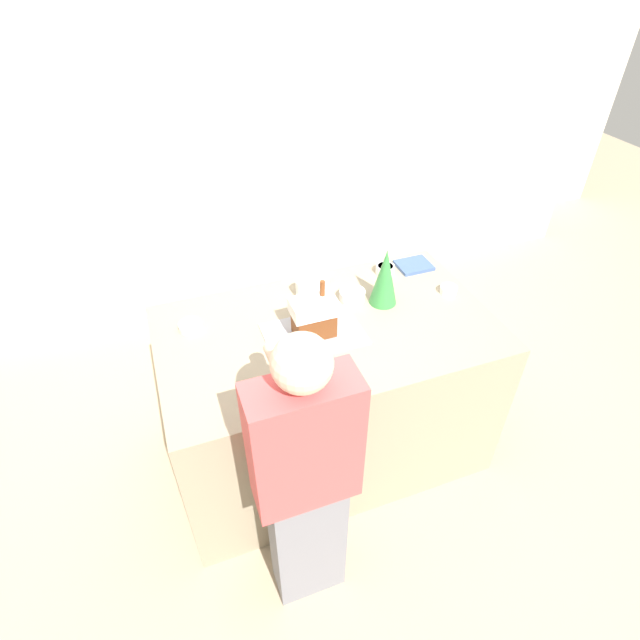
{
  "coord_description": "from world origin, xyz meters",
  "views": [
    {
      "loc": [
        -0.7,
        -1.77,
        2.5
      ],
      "look_at": [
        -0.04,
        0.0,
        0.99
      ],
      "focal_mm": 28.0,
      "sensor_mm": 36.0,
      "label": 1
    }
  ],
  "objects_px": {
    "gingerbread_house": "(314,316)",
    "candy_bowl_far_right": "(190,326)",
    "baking_tray": "(314,334)",
    "mug": "(304,288)",
    "candy_bowl_far_left": "(385,269)",
    "candy_bowl_behind_tray": "(449,289)",
    "decorative_tree": "(385,277)",
    "candy_bowl_near_tray_left": "(319,280)",
    "candy_bowl_center_rear": "(352,295)",
    "cookbook": "(414,265)",
    "person": "(305,482)"
  },
  "relations": [
    {
      "from": "candy_bowl_far_right",
      "to": "person",
      "type": "height_order",
      "value": "person"
    },
    {
      "from": "gingerbread_house",
      "to": "person",
      "type": "bearing_deg",
      "value": -112.49
    },
    {
      "from": "decorative_tree",
      "to": "candy_bowl_far_right",
      "type": "bearing_deg",
      "value": 172.88
    },
    {
      "from": "gingerbread_house",
      "to": "candy_bowl_center_rear",
      "type": "height_order",
      "value": "gingerbread_house"
    },
    {
      "from": "cookbook",
      "to": "person",
      "type": "relative_size",
      "value": 0.13
    },
    {
      "from": "candy_bowl_near_tray_left",
      "to": "candy_bowl_center_rear",
      "type": "distance_m",
      "value": 0.23
    },
    {
      "from": "candy_bowl_far_right",
      "to": "mug",
      "type": "xyz_separation_m",
      "value": [
        0.62,
        0.07,
        0.03
      ]
    },
    {
      "from": "gingerbread_house",
      "to": "candy_bowl_far_left",
      "type": "bearing_deg",
      "value": 33.41
    },
    {
      "from": "gingerbread_house",
      "to": "decorative_tree",
      "type": "relative_size",
      "value": 0.87
    },
    {
      "from": "person",
      "to": "decorative_tree",
      "type": "bearing_deg",
      "value": 48.48
    },
    {
      "from": "baking_tray",
      "to": "mug",
      "type": "xyz_separation_m",
      "value": [
        0.06,
        0.32,
        0.05
      ]
    },
    {
      "from": "candy_bowl_far_right",
      "to": "cookbook",
      "type": "xyz_separation_m",
      "value": [
        1.31,
        0.12,
        -0.01
      ]
    },
    {
      "from": "candy_bowl_far_left",
      "to": "candy_bowl_behind_tray",
      "type": "distance_m",
      "value": 0.38
    },
    {
      "from": "gingerbread_house",
      "to": "candy_bowl_far_left",
      "type": "xyz_separation_m",
      "value": [
        0.56,
        0.37,
        -0.09
      ]
    },
    {
      "from": "candy_bowl_near_tray_left",
      "to": "candy_bowl_behind_tray",
      "type": "bearing_deg",
      "value": -27.0
    },
    {
      "from": "candy_bowl_far_right",
      "to": "person",
      "type": "xyz_separation_m",
      "value": [
        0.28,
        -0.92,
        -0.16
      ]
    },
    {
      "from": "cookbook",
      "to": "baking_tray",
      "type": "bearing_deg",
      "value": -153.52
    },
    {
      "from": "person",
      "to": "candy_bowl_behind_tray",
      "type": "bearing_deg",
      "value": 34.91
    },
    {
      "from": "candy_bowl_center_rear",
      "to": "person",
      "type": "distance_m",
      "value": 1.06
    },
    {
      "from": "baking_tray",
      "to": "decorative_tree",
      "type": "height_order",
      "value": "decorative_tree"
    },
    {
      "from": "candy_bowl_far_left",
      "to": "candy_bowl_far_right",
      "type": "xyz_separation_m",
      "value": [
        -1.12,
        -0.12,
        -0.01
      ]
    },
    {
      "from": "gingerbread_house",
      "to": "candy_bowl_far_left",
      "type": "height_order",
      "value": "gingerbread_house"
    },
    {
      "from": "candy_bowl_behind_tray",
      "to": "person",
      "type": "xyz_separation_m",
      "value": [
        -1.08,
        -0.75,
        -0.16
      ]
    },
    {
      "from": "gingerbread_house",
      "to": "candy_bowl_near_tray_left",
      "type": "distance_m",
      "value": 0.44
    },
    {
      "from": "candy_bowl_behind_tray",
      "to": "cookbook",
      "type": "bearing_deg",
      "value": 99.51
    },
    {
      "from": "candy_bowl_far_right",
      "to": "cookbook",
      "type": "height_order",
      "value": "candy_bowl_far_right"
    },
    {
      "from": "gingerbread_house",
      "to": "mug",
      "type": "xyz_separation_m",
      "value": [
        0.06,
        0.32,
        -0.06
      ]
    },
    {
      "from": "candy_bowl_near_tray_left",
      "to": "candy_bowl_center_rear",
      "type": "bearing_deg",
      "value": -59.62
    },
    {
      "from": "baking_tray",
      "to": "candy_bowl_far_right",
      "type": "distance_m",
      "value": 0.61
    },
    {
      "from": "candy_bowl_near_tray_left",
      "to": "mug",
      "type": "distance_m",
      "value": 0.14
    },
    {
      "from": "gingerbread_house",
      "to": "candy_bowl_far_right",
      "type": "xyz_separation_m",
      "value": [
        -0.56,
        0.25,
        -0.09
      ]
    },
    {
      "from": "mug",
      "to": "candy_bowl_center_rear",
      "type": "bearing_deg",
      "value": -26.64
    },
    {
      "from": "decorative_tree",
      "to": "candy_bowl_far_right",
      "type": "relative_size",
      "value": 2.79
    },
    {
      "from": "baking_tray",
      "to": "mug",
      "type": "height_order",
      "value": "mug"
    },
    {
      "from": "cookbook",
      "to": "candy_bowl_far_left",
      "type": "bearing_deg",
      "value": -179.21
    },
    {
      "from": "decorative_tree",
      "to": "mug",
      "type": "distance_m",
      "value": 0.43
    },
    {
      "from": "candy_bowl_far_left",
      "to": "candy_bowl_center_rear",
      "type": "distance_m",
      "value": 0.32
    },
    {
      "from": "gingerbread_house",
      "to": "candy_bowl_near_tray_left",
      "type": "xyz_separation_m",
      "value": [
        0.17,
        0.4,
        -0.08
      ]
    },
    {
      "from": "gingerbread_house",
      "to": "candy_bowl_far_right",
      "type": "relative_size",
      "value": 2.43
    },
    {
      "from": "candy_bowl_behind_tray",
      "to": "mug",
      "type": "height_order",
      "value": "mug"
    },
    {
      "from": "cookbook",
      "to": "gingerbread_house",
      "type": "bearing_deg",
      "value": -153.51
    },
    {
      "from": "candy_bowl_far_left",
      "to": "mug",
      "type": "relative_size",
      "value": 1.05
    },
    {
      "from": "candy_bowl_near_tray_left",
      "to": "cookbook",
      "type": "xyz_separation_m",
      "value": [
        0.58,
        -0.02,
        -0.02
      ]
    },
    {
      "from": "decorative_tree",
      "to": "candy_bowl_near_tray_left",
      "type": "relative_size",
      "value": 2.76
    },
    {
      "from": "decorative_tree",
      "to": "person",
      "type": "bearing_deg",
      "value": -131.52
    },
    {
      "from": "candy_bowl_near_tray_left",
      "to": "baking_tray",
      "type": "bearing_deg",
      "value": -113.65
    },
    {
      "from": "mug",
      "to": "candy_bowl_near_tray_left",
      "type": "bearing_deg",
      "value": 34.97
    },
    {
      "from": "gingerbread_house",
      "to": "decorative_tree",
      "type": "height_order",
      "value": "decorative_tree"
    },
    {
      "from": "cookbook",
      "to": "decorative_tree",
      "type": "bearing_deg",
      "value": -142.38
    },
    {
      "from": "candy_bowl_center_rear",
      "to": "cookbook",
      "type": "xyz_separation_m",
      "value": [
        0.46,
        0.17,
        -0.02
      ]
    }
  ]
}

